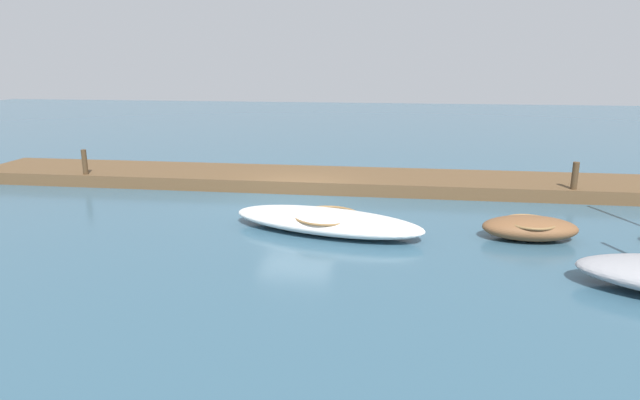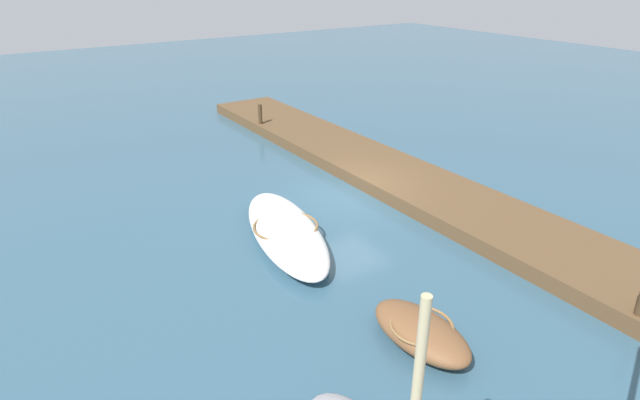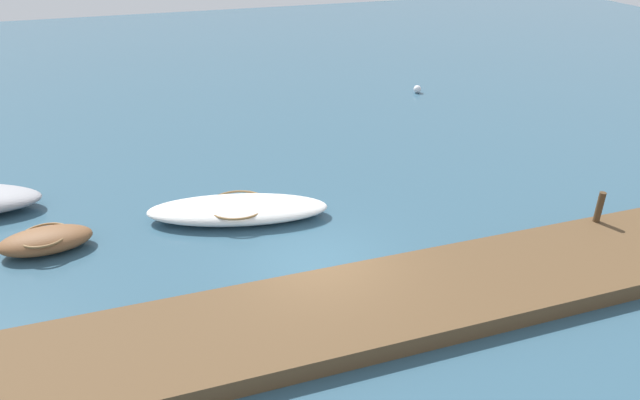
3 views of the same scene
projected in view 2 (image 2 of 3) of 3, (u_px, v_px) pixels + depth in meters
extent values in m
plane|color=#33566B|center=(350.00, 196.00, 17.95)|extent=(84.00, 84.00, 0.00)
cube|color=brown|center=(397.00, 177.00, 18.96)|extent=(25.84, 3.15, 0.46)
ellipsoid|color=white|center=(286.00, 231.00, 14.94)|extent=(5.85, 3.15, 0.61)
torus|color=olive|center=(286.00, 226.00, 14.87)|extent=(2.32, 2.32, 0.07)
ellipsoid|color=brown|center=(421.00, 332.00, 10.84)|extent=(2.55, 1.38, 0.63)
torus|color=olive|center=(421.00, 325.00, 10.77)|extent=(1.41, 1.41, 0.07)
cylinder|color=#47331E|center=(260.00, 114.00, 24.25)|extent=(0.19, 0.19, 0.94)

